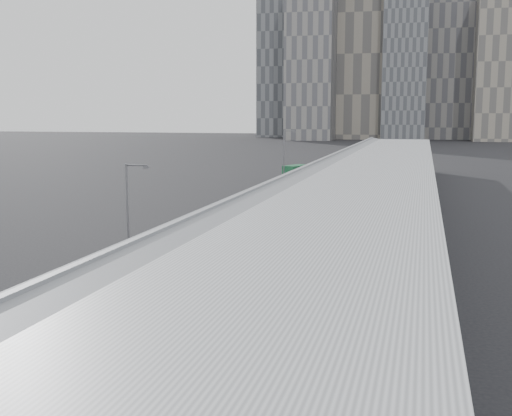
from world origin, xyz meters
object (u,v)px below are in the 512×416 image
(suv, at_px, (312,170))
(bus_6, at_px, (316,183))
(shipping_container, at_px, (296,173))
(bus_2, at_px, (180,267))
(street_lamp_far, at_px, (285,154))
(street_lamp_near, at_px, (130,207))
(bus_7, at_px, (331,175))
(bus_5, at_px, (295,196))
(bus_3, at_px, (241,230))
(bus_8, at_px, (339,169))
(bus_1, at_px, (63,347))
(bus_4, at_px, (270,211))

(suv, bearing_deg, bus_6, -95.04)
(shipping_container, distance_m, suv, 14.11)
(suv, bearing_deg, bus_2, -101.84)
(street_lamp_far, bearing_deg, street_lamp_near, -89.76)
(bus_7, bearing_deg, bus_5, -94.31)
(bus_3, height_order, bus_8, bus_3)
(bus_6, height_order, bus_8, bus_6)
(suv, bearing_deg, bus_7, -87.17)
(bus_3, distance_m, bus_5, 26.24)
(bus_3, height_order, bus_7, bus_7)
(bus_1, distance_m, shipping_container, 90.42)
(bus_6, bearing_deg, bus_3, -95.45)
(bus_5, relative_size, bus_8, 0.99)
(shipping_container, bearing_deg, bus_6, -47.49)
(bus_2, relative_size, bus_7, 0.93)
(shipping_container, xyz_separation_m, suv, (0.58, 14.08, -0.67))
(bus_2, bearing_deg, suv, 95.60)
(bus_8, distance_m, street_lamp_near, 77.52)
(street_lamp_near, bearing_deg, bus_8, 84.94)
(bus_3, xyz_separation_m, bus_5, (-0.17, 26.24, -0.12))
(bus_4, xyz_separation_m, bus_6, (0.17, 29.48, 0.03))
(bus_1, bearing_deg, bus_7, 95.33)
(bus_2, xyz_separation_m, bus_5, (0.00, 40.97, -0.10))
(bus_8, height_order, street_lamp_near, street_lamp_near)
(shipping_container, relative_size, suv, 0.99)
(bus_7, xyz_separation_m, street_lamp_far, (-7.41, -2.96, 3.67))
(bus_8, xyz_separation_m, street_lamp_far, (-7.09, -16.93, 3.87))
(bus_2, distance_m, bus_4, 26.54)
(bus_8, relative_size, street_lamp_far, 1.32)
(bus_4, height_order, shipping_container, bus_4)
(bus_1, height_order, bus_3, bus_3)
(bus_6, xyz_separation_m, bus_7, (0.40, 13.14, 0.05))
(bus_2, height_order, street_lamp_far, street_lamp_far)
(bus_1, xyz_separation_m, bus_7, (0.16, 84.76, 0.14))
(bus_5, height_order, shipping_container, bus_5)
(bus_4, xyz_separation_m, bus_7, (0.57, 42.62, 0.09))
(bus_1, relative_size, bus_8, 1.05)
(bus_2, xyz_separation_m, bus_8, (0.28, 83.13, -0.07))
(bus_3, distance_m, bus_4, 11.81)
(street_lamp_near, bearing_deg, bus_7, 83.54)
(bus_4, height_order, bus_5, bus_4)
(bus_6, distance_m, bus_8, 27.11)
(street_lamp_near, distance_m, shipping_container, 68.65)
(bus_8, relative_size, shipping_container, 2.28)
(bus_7, relative_size, street_lamp_far, 1.50)
(bus_5, xyz_separation_m, street_lamp_far, (-6.81, 25.22, 3.90))
(bus_5, height_order, suv, bus_5)
(bus_4, xyz_separation_m, suv, (-5.94, 62.10, -0.87))
(bus_7, bearing_deg, bus_3, -93.54)
(bus_5, relative_size, suv, 2.23)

